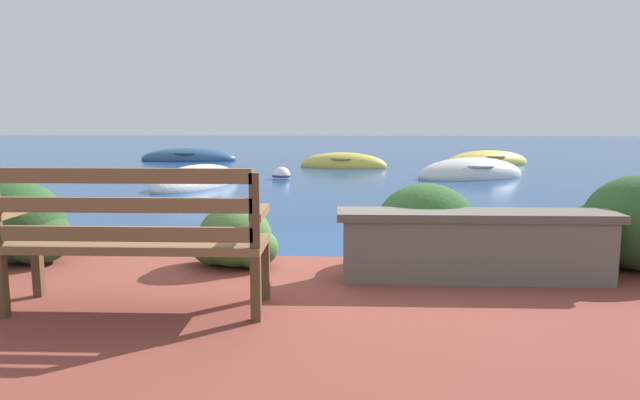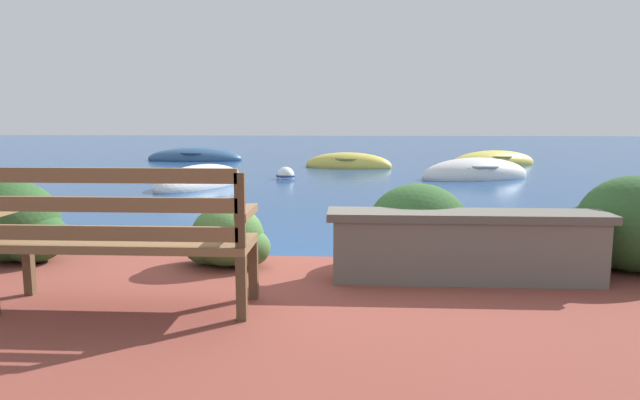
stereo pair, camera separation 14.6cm
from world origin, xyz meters
name	(u,v)px [view 2 (the right image)]	position (x,y,z in m)	size (l,w,h in m)	color
ground_plane	(323,281)	(0.00, 0.00, 0.00)	(80.00, 80.00, 0.00)	navy
park_bench	(122,235)	(-1.19, -1.46, 0.71)	(1.64, 0.48, 0.93)	brown
stone_wall	(466,246)	(1.11, -0.69, 0.49)	(2.07, 0.39, 0.53)	#666056
hedge_clump_far_left	(10,226)	(-2.66, -0.28, 0.52)	(1.02, 0.74, 0.70)	#284C23
hedge_clump_left	(226,240)	(-0.78, -0.36, 0.44)	(0.75, 0.54, 0.51)	#426B33
hedge_clump_centre	(416,231)	(0.78, -0.31, 0.52)	(1.02, 0.73, 0.69)	#284C23
hedge_clump_right	(633,230)	(2.50, -0.33, 0.55)	(1.14, 0.82, 0.77)	#284C23
rowboat_nearest	(201,183)	(-2.94, 6.95, 0.07)	(1.96, 3.10, 0.78)	silver
rowboat_mid	(475,175)	(3.19, 8.72, 0.07)	(2.94, 1.96, 0.87)	silver
rowboat_far	(348,165)	(0.17, 11.53, 0.06)	(2.66, 1.41, 0.76)	#DBC64C
rowboat_outer	(493,163)	(4.55, 12.60, 0.07)	(3.10, 2.18, 0.77)	#DBC64C
rowboat_distant	(195,159)	(-4.98, 13.91, 0.06)	(3.19, 1.24, 0.75)	#2D517A
mooring_buoy	(286,176)	(-1.30, 8.39, 0.07)	(0.46, 0.46, 0.42)	white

